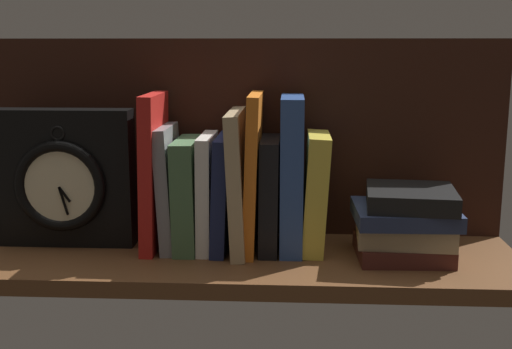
{
  "coord_description": "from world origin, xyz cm",
  "views": [
    {
      "loc": [
        9.9,
        -96.74,
        32.51
      ],
      "look_at": [
        4.31,
        3.42,
        12.13
      ],
      "focal_mm": 45.33,
      "sensor_mm": 36.0,
      "label": 1
    }
  ],
  "objects_px": {
    "book_orange_pandolfini": "(253,173)",
    "book_gray_chess": "(169,187)",
    "book_yellow_seinlanguage": "(315,192)",
    "book_red_requiem": "(154,172)",
    "framed_clock": "(65,179)",
    "book_green_romantic": "(188,194)",
    "book_tan_shortstories": "(238,181)",
    "book_black_skeptic": "(270,194)",
    "book_white_catcher": "(207,192)",
    "book_navy_bierce": "(223,193)",
    "book_stack_side": "(406,223)",
    "book_blue_modern": "(292,174)"
  },
  "relations": [
    {
      "from": "framed_clock",
      "to": "book_stack_side",
      "type": "bearing_deg",
      "value": -3.88
    },
    {
      "from": "book_orange_pandolfini",
      "to": "book_yellow_seinlanguage",
      "type": "height_order",
      "value": "book_orange_pandolfini"
    },
    {
      "from": "book_black_skeptic",
      "to": "book_tan_shortstories",
      "type": "bearing_deg",
      "value": 180.0
    },
    {
      "from": "book_gray_chess",
      "to": "framed_clock",
      "type": "bearing_deg",
      "value": 179.45
    },
    {
      "from": "book_yellow_seinlanguage",
      "to": "book_black_skeptic",
      "type": "bearing_deg",
      "value": 180.0
    },
    {
      "from": "book_green_romantic",
      "to": "book_blue_modern",
      "type": "distance_m",
      "value": 0.17
    },
    {
      "from": "book_tan_shortstories",
      "to": "framed_clock",
      "type": "height_order",
      "value": "same"
    },
    {
      "from": "book_red_requiem",
      "to": "book_orange_pandolfini",
      "type": "height_order",
      "value": "same"
    },
    {
      "from": "book_red_requiem",
      "to": "book_blue_modern",
      "type": "distance_m",
      "value": 0.22
    },
    {
      "from": "book_navy_bierce",
      "to": "book_blue_modern",
      "type": "xyz_separation_m",
      "value": [
        0.11,
        0.0,
        0.03
      ]
    },
    {
      "from": "book_orange_pandolfini",
      "to": "book_black_skeptic",
      "type": "relative_size",
      "value": 1.39
    },
    {
      "from": "book_white_catcher",
      "to": "framed_clock",
      "type": "relative_size",
      "value": 0.82
    },
    {
      "from": "book_gray_chess",
      "to": "book_navy_bierce",
      "type": "relative_size",
      "value": 1.08
    },
    {
      "from": "book_tan_shortstories",
      "to": "book_blue_modern",
      "type": "height_order",
      "value": "book_blue_modern"
    },
    {
      "from": "book_white_catcher",
      "to": "book_orange_pandolfini",
      "type": "relative_size",
      "value": 0.74
    },
    {
      "from": "book_navy_bierce",
      "to": "book_black_skeptic",
      "type": "bearing_deg",
      "value": 0.0
    },
    {
      "from": "book_red_requiem",
      "to": "framed_clock",
      "type": "distance_m",
      "value": 0.15
    },
    {
      "from": "book_black_skeptic",
      "to": "book_blue_modern",
      "type": "height_order",
      "value": "book_blue_modern"
    },
    {
      "from": "book_black_skeptic",
      "to": "book_yellow_seinlanguage",
      "type": "height_order",
      "value": "book_yellow_seinlanguage"
    },
    {
      "from": "book_white_catcher",
      "to": "book_black_skeptic",
      "type": "distance_m",
      "value": 0.1
    },
    {
      "from": "book_white_catcher",
      "to": "framed_clock",
      "type": "bearing_deg",
      "value": 179.6
    },
    {
      "from": "book_gray_chess",
      "to": "book_white_catcher",
      "type": "bearing_deg",
      "value": 0.0
    },
    {
      "from": "book_yellow_seinlanguage",
      "to": "book_navy_bierce",
      "type": "bearing_deg",
      "value": 180.0
    },
    {
      "from": "framed_clock",
      "to": "book_tan_shortstories",
      "type": "bearing_deg",
      "value": -0.33
    },
    {
      "from": "book_orange_pandolfini",
      "to": "book_stack_side",
      "type": "height_order",
      "value": "book_orange_pandolfini"
    },
    {
      "from": "book_white_catcher",
      "to": "book_orange_pandolfini",
      "type": "distance_m",
      "value": 0.08
    },
    {
      "from": "book_red_requiem",
      "to": "book_black_skeptic",
      "type": "height_order",
      "value": "book_red_requiem"
    },
    {
      "from": "book_tan_shortstories",
      "to": "book_blue_modern",
      "type": "distance_m",
      "value": 0.09
    },
    {
      "from": "book_white_catcher",
      "to": "book_gray_chess",
      "type": "bearing_deg",
      "value": 180.0
    },
    {
      "from": "book_navy_bierce",
      "to": "framed_clock",
      "type": "relative_size",
      "value": 0.82
    },
    {
      "from": "book_green_romantic",
      "to": "book_tan_shortstories",
      "type": "relative_size",
      "value": 0.8
    },
    {
      "from": "book_gray_chess",
      "to": "book_orange_pandolfini",
      "type": "height_order",
      "value": "book_orange_pandolfini"
    },
    {
      "from": "book_red_requiem",
      "to": "framed_clock",
      "type": "relative_size",
      "value": 1.11
    },
    {
      "from": "framed_clock",
      "to": "book_green_romantic",
      "type": "bearing_deg",
      "value": -0.46
    },
    {
      "from": "book_gray_chess",
      "to": "book_orange_pandolfini",
      "type": "distance_m",
      "value": 0.14
    },
    {
      "from": "book_white_catcher",
      "to": "book_tan_shortstories",
      "type": "height_order",
      "value": "book_tan_shortstories"
    },
    {
      "from": "book_tan_shortstories",
      "to": "book_gray_chess",
      "type": "bearing_deg",
      "value": 180.0
    },
    {
      "from": "book_orange_pandolfini",
      "to": "book_green_romantic",
      "type": "bearing_deg",
      "value": 180.0
    },
    {
      "from": "book_orange_pandolfini",
      "to": "book_gray_chess",
      "type": "bearing_deg",
      "value": 180.0
    },
    {
      "from": "book_red_requiem",
      "to": "book_gray_chess",
      "type": "bearing_deg",
      "value": 0.0
    },
    {
      "from": "book_navy_bierce",
      "to": "book_stack_side",
      "type": "distance_m",
      "value": 0.29
    },
    {
      "from": "book_green_romantic",
      "to": "book_orange_pandolfini",
      "type": "bearing_deg",
      "value": 0.0
    },
    {
      "from": "book_black_skeptic",
      "to": "framed_clock",
      "type": "xyz_separation_m",
      "value": [
        -0.33,
        0.0,
        0.02
      ]
    },
    {
      "from": "book_green_romantic",
      "to": "book_yellow_seinlanguage",
      "type": "relative_size",
      "value": 0.95
    },
    {
      "from": "book_orange_pandolfini",
      "to": "book_yellow_seinlanguage",
      "type": "relative_size",
      "value": 1.33
    },
    {
      "from": "book_black_skeptic",
      "to": "framed_clock",
      "type": "bearing_deg",
      "value": 179.72
    },
    {
      "from": "book_black_skeptic",
      "to": "book_white_catcher",
      "type": "bearing_deg",
      "value": 180.0
    },
    {
      "from": "book_gray_chess",
      "to": "book_yellow_seinlanguage",
      "type": "xyz_separation_m",
      "value": [
        0.23,
        0.0,
        -0.01
      ]
    },
    {
      "from": "book_orange_pandolfini",
      "to": "book_stack_side",
      "type": "xyz_separation_m",
      "value": [
        0.24,
        -0.04,
        -0.07
      ]
    },
    {
      "from": "book_gray_chess",
      "to": "book_yellow_seinlanguage",
      "type": "relative_size",
      "value": 1.06
    }
  ]
}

